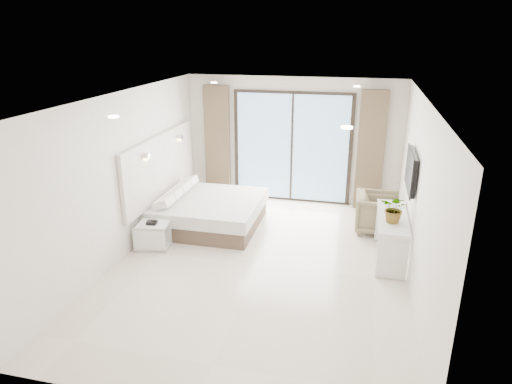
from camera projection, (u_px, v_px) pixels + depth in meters
ground at (260, 264)px, 7.43m from camera, size 6.20×6.20×0.00m
room_shell at (261, 156)px, 7.76m from camera, size 4.62×6.22×2.72m
bed at (208, 212)px, 8.81m from camera, size 1.95×1.86×0.68m
nightstand at (154, 236)px, 7.92m from camera, size 0.56×0.48×0.46m
phone at (152, 223)px, 7.79m from camera, size 0.18×0.15×0.06m
console_desk at (392, 228)px, 7.44m from camera, size 0.47×1.50×0.77m
plant at (395, 212)px, 7.06m from camera, size 0.56×0.59×0.36m
armchair at (378, 211)px, 8.54m from camera, size 0.75×0.80×0.80m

